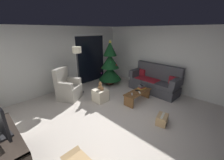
{
  "coord_description": "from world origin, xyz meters",
  "views": [
    {
      "loc": [
        -2.55,
        -2.19,
        2.35
      ],
      "look_at": [
        0.4,
        0.7,
        0.85
      ],
      "focal_mm": 22.18,
      "sensor_mm": 36.0,
      "label": 1
    }
  ],
  "objects_px": {
    "couch": "(154,82)",
    "book_stack": "(142,87)",
    "remote_white": "(139,92)",
    "floor_lamp": "(77,55)",
    "armchair": "(68,88)",
    "remote_black": "(138,91)",
    "remote_silver": "(132,94)",
    "cardboard_box_taped_mid_floor": "(162,119)",
    "ottoman": "(100,95)",
    "cell_phone": "(142,85)",
    "coffee_table": "(138,95)",
    "media_shelf": "(8,157)",
    "christmas_tree": "(110,65)",
    "teddy_bear_chestnut": "(100,86)"
  },
  "relations": [
    {
      "from": "remote_black",
      "to": "ottoman",
      "type": "xyz_separation_m",
      "value": [
        -0.9,
        0.91,
        -0.18
      ]
    },
    {
      "from": "book_stack",
      "to": "coffee_table",
      "type": "bearing_deg",
      "value": -171.49
    },
    {
      "from": "coffee_table",
      "to": "remote_white",
      "type": "height_order",
      "value": "remote_white"
    },
    {
      "from": "media_shelf",
      "to": "teddy_bear_chestnut",
      "type": "height_order",
      "value": "media_shelf"
    },
    {
      "from": "cardboard_box_taped_mid_floor",
      "to": "armchair",
      "type": "bearing_deg",
      "value": 107.88
    },
    {
      "from": "cell_phone",
      "to": "cardboard_box_taped_mid_floor",
      "type": "xyz_separation_m",
      "value": [
        -0.83,
        -1.21,
        -0.4
      ]
    },
    {
      "from": "couch",
      "to": "armchair",
      "type": "distance_m",
      "value": 3.33
    },
    {
      "from": "book_stack",
      "to": "floor_lamp",
      "type": "relative_size",
      "value": 0.16
    },
    {
      "from": "book_stack",
      "to": "ottoman",
      "type": "relative_size",
      "value": 0.65
    },
    {
      "from": "couch",
      "to": "teddy_bear_chestnut",
      "type": "distance_m",
      "value": 2.25
    },
    {
      "from": "remote_white",
      "to": "floor_lamp",
      "type": "xyz_separation_m",
      "value": [
        -0.93,
        2.15,
        1.12
      ]
    },
    {
      "from": "remote_black",
      "to": "remote_silver",
      "type": "relative_size",
      "value": 1.0
    },
    {
      "from": "remote_black",
      "to": "remote_white",
      "type": "bearing_deg",
      "value": 34.95
    },
    {
      "from": "remote_black",
      "to": "cell_phone",
      "type": "bearing_deg",
      "value": 157.81
    },
    {
      "from": "couch",
      "to": "ottoman",
      "type": "xyz_separation_m",
      "value": [
        -2.06,
        0.92,
        -0.19
      ]
    },
    {
      "from": "coffee_table",
      "to": "floor_lamp",
      "type": "xyz_separation_m",
      "value": [
        -0.97,
        2.06,
        1.25
      ]
    },
    {
      "from": "armchair",
      "to": "couch",
      "type": "bearing_deg",
      "value": -34.58
    },
    {
      "from": "remote_black",
      "to": "teddy_bear_chestnut",
      "type": "distance_m",
      "value": 1.28
    },
    {
      "from": "book_stack",
      "to": "cardboard_box_taped_mid_floor",
      "type": "xyz_separation_m",
      "value": [
        -0.84,
        -1.21,
        -0.32
      ]
    },
    {
      "from": "floor_lamp",
      "to": "cardboard_box_taped_mid_floor",
      "type": "height_order",
      "value": "floor_lamp"
    },
    {
      "from": "teddy_bear_chestnut",
      "to": "remote_black",
      "type": "bearing_deg",
      "value": -45.39
    },
    {
      "from": "couch",
      "to": "book_stack",
      "type": "distance_m",
      "value": 0.9
    },
    {
      "from": "cell_phone",
      "to": "remote_black",
      "type": "bearing_deg",
      "value": -148.99
    },
    {
      "from": "couch",
      "to": "remote_silver",
      "type": "relative_size",
      "value": 12.62
    },
    {
      "from": "remote_silver",
      "to": "remote_white",
      "type": "bearing_deg",
      "value": -148.25
    },
    {
      "from": "remote_black",
      "to": "teddy_bear_chestnut",
      "type": "height_order",
      "value": "teddy_bear_chestnut"
    },
    {
      "from": "ottoman",
      "to": "cell_phone",
      "type": "bearing_deg",
      "value": -38.42
    },
    {
      "from": "remote_black",
      "to": "book_stack",
      "type": "bearing_deg",
      "value": 157.9
    },
    {
      "from": "remote_white",
      "to": "armchair",
      "type": "height_order",
      "value": "armchair"
    },
    {
      "from": "cardboard_box_taped_mid_floor",
      "to": "book_stack",
      "type": "bearing_deg",
      "value": 55.02
    },
    {
      "from": "remote_black",
      "to": "armchair",
      "type": "relative_size",
      "value": 0.14
    },
    {
      "from": "ottoman",
      "to": "remote_white",
      "type": "bearing_deg",
      "value": -51.41
    },
    {
      "from": "armchair",
      "to": "cardboard_box_taped_mid_floor",
      "type": "bearing_deg",
      "value": -72.12
    },
    {
      "from": "couch",
      "to": "remote_white",
      "type": "xyz_separation_m",
      "value": [
        -1.23,
        -0.12,
        -0.01
      ]
    },
    {
      "from": "floor_lamp",
      "to": "remote_silver",
      "type": "bearing_deg",
      "value": -72.43
    },
    {
      "from": "coffee_table",
      "to": "remote_silver",
      "type": "relative_size",
      "value": 7.05
    },
    {
      "from": "media_shelf",
      "to": "christmas_tree",
      "type": "bearing_deg",
      "value": 23.12
    },
    {
      "from": "book_stack",
      "to": "couch",
      "type": "bearing_deg",
      "value": -0.94
    },
    {
      "from": "armchair",
      "to": "remote_silver",
      "type": "bearing_deg",
      "value": -57.31
    },
    {
      "from": "armchair",
      "to": "media_shelf",
      "type": "xyz_separation_m",
      "value": [
        -2.11,
        -1.84,
        -0.04
      ]
    },
    {
      "from": "remote_silver",
      "to": "media_shelf",
      "type": "relative_size",
      "value": 0.11
    },
    {
      "from": "couch",
      "to": "ottoman",
      "type": "height_order",
      "value": "couch"
    },
    {
      "from": "remote_silver",
      "to": "cardboard_box_taped_mid_floor",
      "type": "relative_size",
      "value": 0.37
    },
    {
      "from": "remote_black",
      "to": "floor_lamp",
      "type": "height_order",
      "value": "floor_lamp"
    },
    {
      "from": "remote_white",
      "to": "armchair",
      "type": "xyz_separation_m",
      "value": [
        -1.51,
        2.01,
        0.01
      ]
    },
    {
      "from": "remote_silver",
      "to": "book_stack",
      "type": "bearing_deg",
      "value": -125.78
    },
    {
      "from": "cell_phone",
      "to": "media_shelf",
      "type": "xyz_separation_m",
      "value": [
        -3.93,
        0.04,
        -0.15
      ]
    },
    {
      "from": "coffee_table",
      "to": "remote_white",
      "type": "bearing_deg",
      "value": -111.17
    },
    {
      "from": "remote_silver",
      "to": "media_shelf",
      "type": "distance_m",
      "value": 3.34
    },
    {
      "from": "remote_white",
      "to": "cardboard_box_taped_mid_floor",
      "type": "height_order",
      "value": "remote_white"
    }
  ]
}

